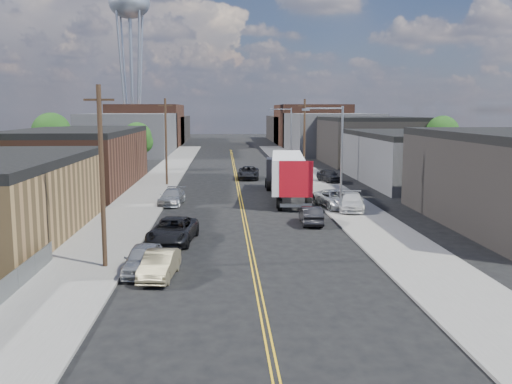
{
  "coord_description": "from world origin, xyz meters",
  "views": [
    {
      "loc": [
        -1.65,
        -20.93,
        8.65
      ],
      "look_at": [
        0.81,
        21.79,
        2.5
      ],
      "focal_mm": 40.0,
      "sensor_mm": 36.0,
      "label": 1
    }
  ],
  "objects": [
    {
      "name": "warehouse_brown",
      "position": [
        -18.0,
        44.0,
        3.3
      ],
      "size": [
        12.0,
        26.0,
        6.6
      ],
      "color": "#45261B",
      "rests_on": "ground"
    },
    {
      "name": "semi_truck",
      "position": [
        4.5,
        35.03,
        2.51
      ],
      "size": [
        4.1,
        17.05,
        4.41
      ],
      "rotation": [
        0.0,
        0.0,
        -0.09
      ],
      "color": "silver",
      "rests_on": "ground"
    },
    {
      "name": "ground",
      "position": [
        0.0,
        60.0,
        0.0
      ],
      "size": [
        260.0,
        260.0,
        0.0
      ],
      "primitive_type": "plane",
      "color": "black",
      "rests_on": "ground"
    },
    {
      "name": "streetlight_near",
      "position": [
        7.6,
        25.0,
        5.33
      ],
      "size": [
        3.39,
        0.25,
        9.0
      ],
      "color": "gray",
      "rests_on": "ground"
    },
    {
      "name": "car_right_lot_b",
      "position": [
        9.29,
        26.64,
        0.88
      ],
      "size": [
        3.03,
        5.36,
        1.47
      ],
      "primitive_type": "imported",
      "rotation": [
        0.0,
        0.0,
        -0.2
      ],
      "color": "#BBBBBB",
      "rests_on": "sidewalk_right"
    },
    {
      "name": "car_left_d",
      "position": [
        -6.4,
        31.36,
        0.72
      ],
      "size": [
        2.5,
        5.17,
        1.45
      ],
      "primitive_type": "imported",
      "rotation": [
        0.0,
        0.0,
        -0.1
      ],
      "color": "#939698",
      "rests_on": "ground"
    },
    {
      "name": "car_right_lot_c",
      "position": [
        11.0,
        46.39,
        0.91
      ],
      "size": [
        2.71,
        4.76,
        1.53
      ],
      "primitive_type": "imported",
      "rotation": [
        0.0,
        0.0,
        0.21
      ],
      "color": "black",
      "rests_on": "sidewalk_right"
    },
    {
      "name": "sidewalk_left",
      "position": [
        -9.5,
        45.0,
        0.07
      ],
      "size": [
        5.0,
        140.0,
        0.15
      ],
      "primitive_type": "cube",
      "color": "slate",
      "rests_on": "ground"
    },
    {
      "name": "skyline_right_a",
      "position": [
        20.0,
        95.0,
        4.0
      ],
      "size": [
        16.0,
        30.0,
        8.0
      ],
      "primitive_type": "cube",
      "color": "#38383B",
      "rests_on": "ground"
    },
    {
      "name": "streetlight_far",
      "position": [
        7.6,
        60.0,
        5.33
      ],
      "size": [
        3.39,
        0.25,
        9.0
      ],
      "color": "gray",
      "rests_on": "ground"
    },
    {
      "name": "car_left_a",
      "position": [
        -5.97,
        8.94,
        0.77
      ],
      "size": [
        1.96,
        4.6,
        1.55
      ],
      "primitive_type": "imported",
      "rotation": [
        0.0,
        0.0,
        -0.03
      ],
      "color": "#A9ABAE",
      "rests_on": "ground"
    },
    {
      "name": "skyline_right_c",
      "position": [
        20.0,
        140.0,
        3.5
      ],
      "size": [
        16.0,
        40.0,
        7.0
      ],
      "primitive_type": "cube",
      "color": "black",
      "rests_on": "ground"
    },
    {
      "name": "industrial_right_c",
      "position": [
        22.0,
        72.0,
        3.8
      ],
      "size": [
        14.0,
        22.0,
        7.6
      ],
      "color": "black",
      "rests_on": "ground"
    },
    {
      "name": "skyline_left_a",
      "position": [
        -20.0,
        95.0,
        4.0
      ],
      "size": [
        16.0,
        30.0,
        8.0
      ],
      "primitive_type": "cube",
      "color": "#38383B",
      "rests_on": "ground"
    },
    {
      "name": "centerline",
      "position": [
        0.0,
        45.0,
        0.01
      ],
      "size": [
        0.32,
        120.0,
        0.01
      ],
      "primitive_type": "cube",
      "color": "gold",
      "rests_on": "ground"
    },
    {
      "name": "sidewalk_right",
      "position": [
        9.5,
        45.0,
        0.07
      ],
      "size": [
        5.0,
        140.0,
        0.15
      ],
      "primitive_type": "cube",
      "color": "slate",
      "rests_on": "ground"
    },
    {
      "name": "car_left_b",
      "position": [
        -5.0,
        8.0,
        0.71
      ],
      "size": [
        1.95,
        4.45,
        1.42
      ],
      "primitive_type": "imported",
      "rotation": [
        0.0,
        0.0,
        -0.1
      ],
      "color": "#796E4F",
      "rests_on": "ground"
    },
    {
      "name": "car_ahead_truck",
      "position": [
        1.5,
        50.81,
        0.79
      ],
      "size": [
        3.04,
        5.89,
        1.59
      ],
      "primitive_type": "imported",
      "rotation": [
        0.0,
        0.0,
        -0.07
      ],
      "color": "black",
      "rests_on": "ground"
    },
    {
      "name": "utility_pole_right",
      "position": [
        8.2,
        48.0,
        5.14
      ],
      "size": [
        1.6,
        0.26,
        10.0
      ],
      "color": "black",
      "rests_on": "ground"
    },
    {
      "name": "skyline_left_b",
      "position": [
        -20.0,
        120.0,
        5.0
      ],
      "size": [
        16.0,
        26.0,
        10.0
      ],
      "primitive_type": "cube",
      "color": "#45261B",
      "rests_on": "ground"
    },
    {
      "name": "tree_left_far",
      "position": [
        -13.94,
        62.0,
        4.57
      ],
      "size": [
        4.35,
        4.2,
        6.97
      ],
      "color": "black",
      "rests_on": "ground"
    },
    {
      "name": "industrial_right_b",
      "position": [
        22.0,
        46.0,
        3.05
      ],
      "size": [
        14.0,
        24.0,
        6.1
      ],
      "color": "#38383B",
      "rests_on": "ground"
    },
    {
      "name": "skyline_right_b",
      "position": [
        20.0,
        120.0,
        5.0
      ],
      "size": [
        16.0,
        26.0,
        10.0
      ],
      "primitive_type": "cube",
      "color": "#45261B",
      "rests_on": "ground"
    },
    {
      "name": "car_left_c",
      "position": [
        -5.0,
        16.0,
        0.81
      ],
      "size": [
        3.36,
        6.14,
        1.63
      ],
      "primitive_type": "imported",
      "rotation": [
        0.0,
        0.0,
        -0.12
      ],
      "color": "black",
      "rests_on": "ground"
    },
    {
      "name": "water_tower",
      "position": [
        -22.0,
        110.0,
        30.65
      ],
      "size": [
        9.0,
        9.0,
        36.9
      ],
      "color": "gray",
      "rests_on": "ground"
    },
    {
      "name": "skyline_left_c",
      "position": [
        -20.0,
        140.0,
        3.5
      ],
      "size": [
        16.0,
        40.0,
        7.0
      ],
      "primitive_type": "cube",
      "color": "black",
      "rests_on": "ground"
    },
    {
      "name": "utility_pole_left_far",
      "position": [
        -8.2,
        45.0,
        5.14
      ],
      "size": [
        1.6,
        0.26,
        10.0
      ],
      "color": "black",
      "rests_on": "ground"
    },
    {
      "name": "utility_pole_left_near",
      "position": [
        -8.2,
        10.0,
        5.14
      ],
      "size": [
        1.6,
        0.26,
        10.0
      ],
      "color": "black",
      "rests_on": "ground"
    },
    {
      "name": "tree_right_far",
      "position": [
        30.06,
        60.0,
        5.18
      ],
      "size": [
        4.85,
        4.76,
        7.91
      ],
      "color": "black",
      "rests_on": "ground"
    },
    {
      "name": "tree_left_mid",
      "position": [
        -23.94,
        55.0,
        5.48
      ],
      "size": [
        5.1,
        5.04,
        8.37
      ],
      "color": "black",
      "rests_on": "ground"
    },
    {
      "name": "car_right_oncoming",
      "position": [
        5.0,
        21.56,
        0.71
      ],
      "size": [
        1.66,
        4.36,
        1.42
      ],
      "primitive_type": "imported",
      "rotation": [
        0.0,
        0.0,
        3.11
      ],
      "color": "black",
      "rests_on": "ground"
    },
    {
      "name": "car_right_lot_a",
      "position": [
        8.2,
        28.0,
        0.93
      ],
      "size": [
        3.69,
        6.01,
        1.56
      ],
      "primitive_type": "imported",
      "rotation": [
        0.0,
        0.0,
        0.21
      ],
      "color": "#B7BABD",
      "rests_on": "sidewalk_right"
    }
  ]
}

